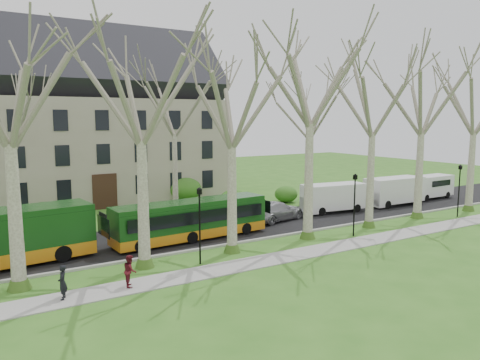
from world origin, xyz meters
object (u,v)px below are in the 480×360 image
Objects in this scene: van_c at (430,187)px; bus_follow at (191,219)px; sedan at (276,211)px; van_a at (334,198)px; van_b at (394,191)px; pedestrian_b at (130,271)px; pedestrian_a at (63,282)px.

bus_follow is at bearing -177.24° from van_c.
sedan is 19.37m from van_c.
van_a is 13.07m from van_c.
pedestrian_b is at bearing -162.68° from van_b.
van_c is 38.15m from pedestrian_a.
van_c is at bearing -60.66° from pedestrian_b.
van_c is (27.64, 1.76, -0.19)m from bus_follow.
pedestrian_a is at bearing -152.82° from van_a.
pedestrian_b is at bearing -137.97° from bus_follow.
sedan is at bearing -45.16° from pedestrian_b.
pedestrian_b is at bearing -167.25° from van_c.
van_b is at bearing -104.85° from sedan.
pedestrian_a reaches higher than pedestrian_b.
bus_follow is at bearing -174.87° from van_b.
bus_follow is 27.69m from van_c.
sedan is at bearing 133.72° from pedestrian_a.
van_b is at bearing -58.97° from pedestrian_b.
van_b is 29.14m from pedestrian_b.
sedan is 19.66m from pedestrian_a.
van_a reaches higher than pedestrian_a.
van_c is 3.42× the size of pedestrian_b.
pedestrian_b is (-28.10, -7.71, -0.52)m from van_b.
bus_follow is 9.19m from pedestrian_b.
pedestrian_a is 1.01× the size of pedestrian_b.
van_a is at bearing 3.85° from bus_follow.
van_b is 3.81× the size of pedestrian_b.
bus_follow is at bearing 143.21° from pedestrian_a.
van_c is at bearing 121.56° from pedestrian_a.
van_a is at bearing 177.04° from van_b.
van_a is 25.56m from pedestrian_a.
bus_follow is 1.82× the size of van_b.
pedestrian_a is at bearing -149.02° from bus_follow.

